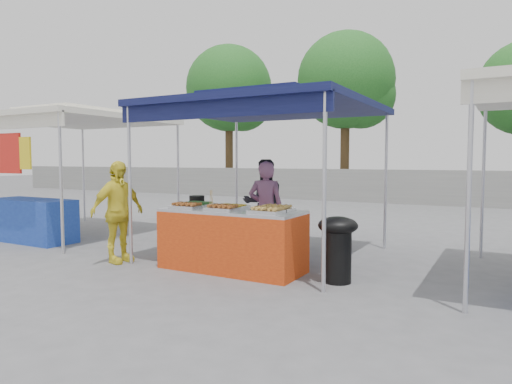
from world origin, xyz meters
The scene contains 22 objects.
ground_plane centered at (0.00, 0.00, 0.00)m, with size 80.00×80.00×0.00m, color slate.
back_wall centered at (0.00, 11.00, 0.60)m, with size 40.00×0.25×1.20m, color gray.
main_canopy centered at (0.00, 0.97, 2.37)m, with size 3.20×3.20×2.57m.
neighbor_stall_left centered at (-4.50, 0.57, 1.60)m, with size 3.20×3.20×2.57m.
tree_0 centered at (-8.05, 12.88, 4.70)m, with size 4.00×4.00×6.87m.
tree_1 centered at (-2.36, 12.68, 4.58)m, with size 3.89×3.89×6.69m.
vendor_table centered at (0.00, -0.10, 0.43)m, with size 2.00×0.80×0.85m.
food_tray_fl centered at (-0.59, -0.34, 0.88)m, with size 0.42×0.30×0.07m.
food_tray_fm centered at (0.00, -0.34, 0.88)m, with size 0.42×0.30×0.07m.
food_tray_fr centered at (0.66, -0.32, 0.88)m, with size 0.42×0.30×0.07m.
food_tray_bl centered at (-0.62, -0.02, 0.88)m, with size 0.42×0.30×0.07m.
food_tray_bm centered at (-0.03, -0.03, 0.88)m, with size 0.42×0.30×0.07m.
food_tray_br centered at (0.66, -0.01, 0.88)m, with size 0.42×0.30×0.07m.
cooking_pot centered at (-0.85, 0.26, 0.92)m, with size 0.23×0.23×0.14m, color black.
skewer_cup centered at (-0.17, -0.35, 0.89)m, with size 0.07×0.07×0.09m, color silver.
wok_burner centered at (1.50, 0.00, 0.50)m, with size 0.50×0.50×0.84m.
crate_left centered at (-0.53, 0.55, 0.16)m, with size 0.54×0.38×0.32m, color #152EAD.
crate_right centered at (0.18, 0.43, 0.14)m, with size 0.46×0.32×0.28m, color #152EAD.
crate_stacked centered at (0.18, 0.43, 0.41)m, with size 0.43×0.30×0.26m, color #152EAD.
vendor_woman centered at (0.00, 0.91, 0.76)m, with size 0.55×0.36×1.52m, color #925D83.
helper_man centered at (-0.47, 1.74, 0.77)m, with size 0.75×0.59×1.55m, color black.
customer_person centered at (-1.75, -0.50, 0.76)m, with size 0.89×0.37×1.52m, color yellow.
Camera 1 is at (3.33, -5.43, 1.53)m, focal length 32.00 mm.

